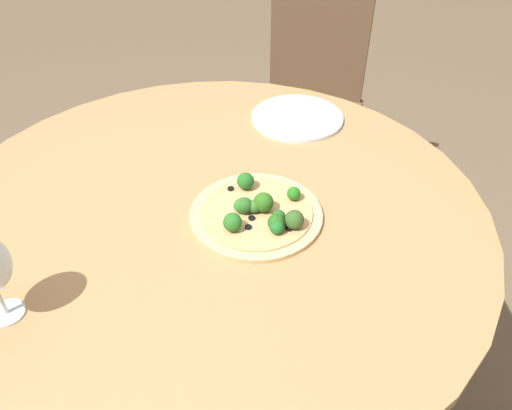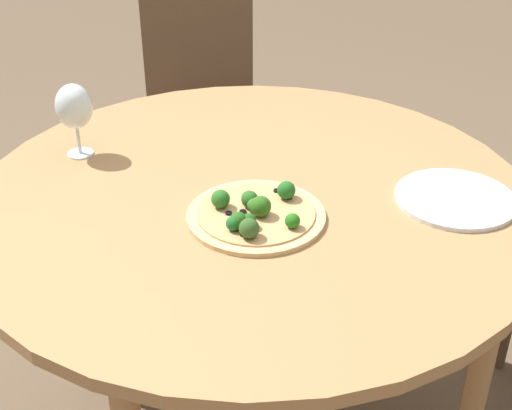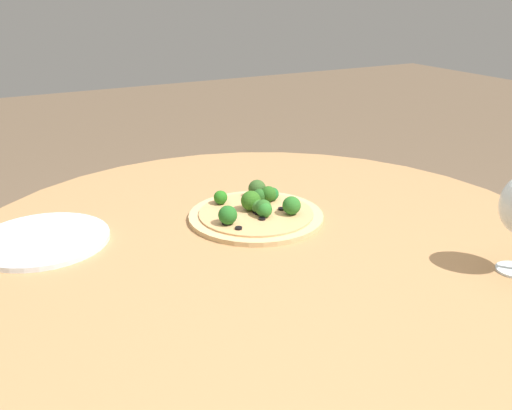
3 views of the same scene
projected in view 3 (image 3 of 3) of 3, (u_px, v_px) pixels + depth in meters
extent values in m
cylinder|color=#A87A4C|center=(266.00, 247.00, 1.08)|extent=(1.19, 1.19, 0.03)
cylinder|color=#A87A4C|center=(55.00, 360.00, 1.36)|extent=(0.05, 0.05, 0.72)
cylinder|color=#A87A4C|center=(313.00, 287.00, 1.69)|extent=(0.05, 0.05, 0.72)
cylinder|color=tan|center=(256.00, 216.00, 1.18)|extent=(0.28, 0.28, 0.01)
cylinder|color=tan|center=(256.00, 213.00, 1.17)|extent=(0.24, 0.24, 0.00)
sphere|color=#326726|center=(258.00, 206.00, 1.17)|extent=(0.03, 0.03, 0.03)
sphere|color=#315422|center=(257.00, 188.00, 1.25)|extent=(0.04, 0.04, 0.04)
sphere|color=#1C6225|center=(272.00, 194.00, 1.23)|extent=(0.03, 0.03, 0.03)
sphere|color=#23551D|center=(259.00, 196.00, 1.22)|extent=(0.03, 0.03, 0.03)
sphere|color=#276622|center=(292.00, 205.00, 1.16)|extent=(0.04, 0.04, 0.04)
sphere|color=#255919|center=(268.00, 194.00, 1.22)|extent=(0.03, 0.03, 0.03)
sphere|color=#2C6119|center=(251.00, 201.00, 1.18)|extent=(0.04, 0.04, 0.04)
sphere|color=#246B19|center=(221.00, 197.00, 1.21)|extent=(0.03, 0.03, 0.03)
sphere|color=#286B25|center=(265.00, 210.00, 1.14)|extent=(0.03, 0.03, 0.03)
sphere|color=#295D20|center=(263.00, 208.00, 1.15)|extent=(0.03, 0.03, 0.03)
sphere|color=#216120|center=(228.00, 215.00, 1.11)|extent=(0.04, 0.04, 0.04)
cylinder|color=black|center=(281.00, 209.00, 1.19)|extent=(0.01, 0.01, 0.00)
cylinder|color=black|center=(239.00, 228.00, 1.09)|extent=(0.01, 0.01, 0.00)
cylinder|color=black|center=(225.00, 223.00, 1.11)|extent=(0.01, 0.01, 0.00)
cylinder|color=black|center=(258.00, 213.00, 1.16)|extent=(0.01, 0.01, 0.00)
cylinder|color=black|center=(262.00, 219.00, 1.14)|extent=(0.01, 0.01, 0.00)
cylinder|color=black|center=(268.00, 210.00, 1.18)|extent=(0.01, 0.01, 0.00)
cylinder|color=black|center=(256.00, 212.00, 1.17)|extent=(0.01, 0.01, 0.00)
cylinder|color=black|center=(262.00, 197.00, 1.25)|extent=(0.01, 0.01, 0.00)
cylinder|color=silver|center=(42.00, 240.00, 1.07)|extent=(0.25, 0.25, 0.01)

